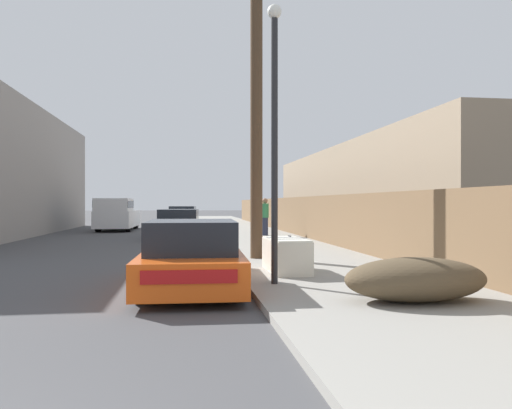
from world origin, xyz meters
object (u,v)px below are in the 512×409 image
at_px(brush_pile, 416,279).
at_px(pedestrian, 265,216).
at_px(parked_sports_car_red, 192,258).
at_px(car_parked_far, 183,218).
at_px(car_parked_mid, 179,225).
at_px(discarded_fridge, 286,255).
at_px(street_lamp, 274,123).
at_px(utility_pole, 256,103).
at_px(pickup_truck, 117,215).

bearing_deg(brush_pile, pedestrian, 89.23).
distance_m(parked_sports_car_red, car_parked_far, 21.78).
xyz_separation_m(car_parked_mid, brush_pile, (3.64, -15.43, -0.18)).
bearing_deg(discarded_fridge, parked_sports_car_red, -151.47).
relative_size(street_lamp, pedestrian, 2.99).
height_order(discarded_fridge, utility_pole, utility_pole).
bearing_deg(parked_sports_car_red, pedestrian, 77.05).
distance_m(car_parked_far, pickup_truck, 4.04).
bearing_deg(pedestrian, car_parked_far, 112.87).
xyz_separation_m(utility_pole, pedestrian, (1.71, 9.15, -3.25)).
xyz_separation_m(brush_pile, pedestrian, (0.20, 15.26, 0.54)).
height_order(car_parked_far, pedestrian, pedestrian).
relative_size(car_parked_far, utility_pole, 0.52).
bearing_deg(discarded_fridge, brush_pile, -71.32).
relative_size(car_parked_mid, pickup_truck, 0.80).
height_order(parked_sports_car_red, utility_pole, utility_pole).
xyz_separation_m(car_parked_mid, pedestrian, (3.84, -0.16, 0.37)).
bearing_deg(brush_pile, utility_pole, 103.87).
relative_size(discarded_fridge, brush_pile, 0.79).
bearing_deg(discarded_fridge, pedestrian, 81.39).
height_order(parked_sports_car_red, car_parked_mid, car_parked_mid).
distance_m(pickup_truck, brush_pile, 23.74).
bearing_deg(pickup_truck, brush_pile, 108.98).
height_order(car_parked_far, brush_pile, car_parked_far).
bearing_deg(car_parked_mid, pedestrian, 1.41).
xyz_separation_m(car_parked_mid, utility_pole, (2.13, -9.31, 3.62)).
distance_m(discarded_fridge, car_parked_far, 20.74).
bearing_deg(car_parked_mid, brush_pile, -72.91).
height_order(parked_sports_car_red, pedestrian, pedestrian).
relative_size(car_parked_mid, pedestrian, 2.69).
xyz_separation_m(discarded_fridge, car_parked_far, (-2.24, 20.62, 0.18)).
distance_m(car_parked_far, street_lamp, 22.34).
distance_m(parked_sports_car_red, pedestrian, 13.47).
distance_m(car_parked_mid, brush_pile, 15.85).
height_order(car_parked_mid, brush_pile, car_parked_mid).
height_order(parked_sports_car_red, brush_pile, parked_sports_car_red).
relative_size(brush_pile, pedestrian, 1.28).
distance_m(utility_pole, pedestrian, 9.86).
height_order(pickup_truck, brush_pile, pickup_truck).
relative_size(pickup_truck, street_lamp, 1.13).
bearing_deg(parked_sports_car_red, pickup_truck, 103.10).
relative_size(discarded_fridge, street_lamp, 0.34).
bearing_deg(pickup_truck, utility_pole, 110.41).
xyz_separation_m(parked_sports_car_red, car_parked_far, (-0.23, 21.78, 0.08)).
bearing_deg(discarded_fridge, street_lamp, -110.71).
height_order(discarded_fridge, pickup_truck, pickup_truck).
bearing_deg(street_lamp, pedestrian, 81.52).
relative_size(parked_sports_car_red, pickup_truck, 0.77).
relative_size(pickup_truck, utility_pole, 0.71).
distance_m(discarded_fridge, utility_pole, 4.64).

